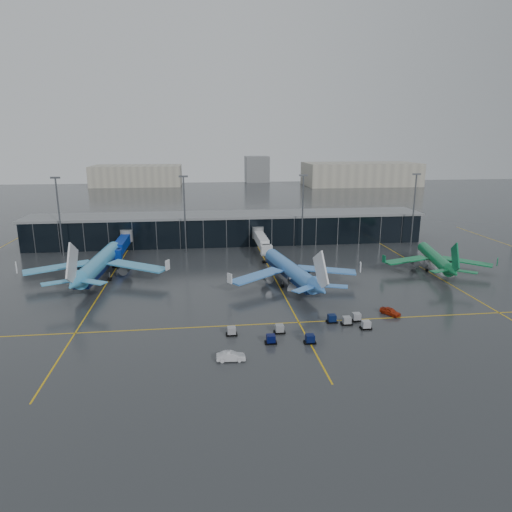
{
  "coord_description": "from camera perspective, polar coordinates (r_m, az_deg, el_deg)",
  "views": [
    {
      "loc": [
        -9.57,
        -101.9,
        37.29
      ],
      "look_at": [
        5.0,
        18.0,
        6.0
      ],
      "focal_mm": 32.0,
      "sensor_mm": 36.0,
      "label": 1
    }
  ],
  "objects": [
    {
      "name": "taxi_lines",
      "position": [
        120.13,
        2.8,
        -3.57
      ],
      "size": [
        220.0,
        120.0,
        0.02
      ],
      "color": "gold",
      "rests_on": "ground"
    },
    {
      "name": "airliner_klm_near",
      "position": [
        118.71,
        4.31,
        -0.6
      ],
      "size": [
        43.02,
        47.18,
        12.81
      ],
      "primitive_type": null,
      "rotation": [
        0.0,
        0.0,
        0.17
      ],
      "color": "#4080D4",
      "rests_on": "ground"
    },
    {
      "name": "terminal_pier",
      "position": [
        167.24,
        -3.53,
        3.51
      ],
      "size": [
        142.0,
        17.0,
        10.7
      ],
      "color": "black",
      "rests_on": "ground"
    },
    {
      "name": "jet_bridges",
      "position": [
        150.7,
        -16.47,
        1.37
      ],
      "size": [
        94.0,
        27.5,
        7.2
      ],
      "color": "#595B60",
      "rests_on": "ground"
    },
    {
      "name": "mobile_airstair",
      "position": [
        116.33,
        4.61,
        -3.82
      ],
      "size": [
        3.22,
        3.78,
        3.45
      ],
      "rotation": [
        0.0,
        0.0,
        -0.38
      ],
      "color": "silver",
      "rests_on": "ground"
    },
    {
      "name": "service_van_white",
      "position": [
        80.57,
        -3.16,
        -12.41
      ],
      "size": [
        5.05,
        1.89,
        1.65
      ],
      "primitive_type": "imported",
      "rotation": [
        0.0,
        0.0,
        1.54
      ],
      "color": "silver",
      "rests_on": "ground"
    },
    {
      "name": "baggage_carts",
      "position": [
        92.5,
        7.12,
        -8.86
      ],
      "size": [
        29.3,
        10.93,
        1.7
      ],
      "color": "black",
      "rests_on": "ground"
    },
    {
      "name": "airliner_aer_lingus",
      "position": [
        141.4,
        21.55,
        0.55
      ],
      "size": [
        39.3,
        42.7,
        11.26
      ],
      "primitive_type": null,
      "rotation": [
        0.0,
        0.0,
        -0.22
      ],
      "color": "#0D753C",
      "rests_on": "ground"
    },
    {
      "name": "flood_masts",
      "position": [
        154.39,
        -1.44,
        5.77
      ],
      "size": [
        203.0,
        0.5,
        25.5
      ],
      "color": "#595B60",
      "rests_on": "ground"
    },
    {
      "name": "ground",
      "position": [
        108.93,
        -1.48,
        -5.5
      ],
      "size": [
        600.0,
        600.0,
        0.0
      ],
      "primitive_type": "plane",
      "color": "#282B2D",
      "rests_on": "ground"
    },
    {
      "name": "distant_hangars",
      "position": [
        377.78,
        2.19,
        10.19
      ],
      "size": [
        260.0,
        71.0,
        22.0
      ],
      "color": "#B2AD99",
      "rests_on": "ground"
    },
    {
      "name": "airliner_arkefly",
      "position": [
        130.08,
        -19.11,
        0.25
      ],
      "size": [
        42.8,
        48.03,
        14.05
      ],
      "primitive_type": null,
      "rotation": [
        0.0,
        0.0,
        -0.06
      ],
      "color": "#3E99CB",
      "rests_on": "ground"
    },
    {
      "name": "service_van_red",
      "position": [
        103.93,
        16.44,
        -6.66
      ],
      "size": [
        4.06,
        4.98,
        1.6
      ],
      "primitive_type": "imported",
      "rotation": [
        0.0,
        0.0,
        0.55
      ],
      "color": "#AD290D",
      "rests_on": "ground"
    }
  ]
}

